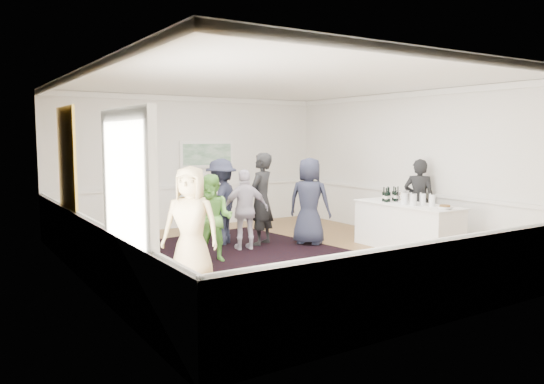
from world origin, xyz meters
TOP-DOWN VIEW (x-y plane):
  - floor at (0.00, 0.00)m, footprint 8.00×8.00m
  - ceiling at (0.00, 0.00)m, footprint 7.00×8.00m
  - wall_left at (-3.50, 0.00)m, footprint 0.02×8.00m
  - wall_right at (3.50, 0.00)m, footprint 0.02×8.00m
  - wall_back at (0.00, 4.00)m, footprint 7.00×0.02m
  - wall_front at (0.00, -4.00)m, footprint 7.00×0.02m
  - wainscoting at (0.00, 0.00)m, footprint 7.00×8.00m
  - mirror at (-3.45, 1.30)m, footprint 0.05×1.25m
  - doorway at (-3.45, -1.90)m, footprint 0.10×1.78m
  - landscape_painting at (0.40, 3.95)m, footprint 1.44×0.06m
  - area_rug at (-0.30, 0.81)m, footprint 3.63×4.48m
  - serving_table at (2.45, -0.80)m, footprint 0.86×2.25m
  - bartender at (3.20, -0.41)m, footprint 0.69×0.77m
  - guest_tan at (-2.13, -0.75)m, footprint 1.03×1.01m
  - guest_green at (-1.22, 0.35)m, footprint 0.95×0.95m
  - guest_lilac at (-0.26, 0.87)m, footprint 0.99×0.59m
  - guest_dark_a at (-0.42, 1.58)m, footprint 1.30×1.25m
  - guest_dark_b at (0.25, 1.11)m, footprint 0.83×0.74m
  - guest_navy at (1.11, 0.63)m, footprint 0.98×1.05m
  - wine_bottles at (2.45, -0.33)m, footprint 0.46×0.25m
  - juice_pitchers at (2.41, -1.07)m, footprint 0.34×0.61m
  - ice_bucket at (2.49, -0.62)m, footprint 0.26×0.26m
  - nut_bowl at (2.42, -1.72)m, footprint 0.28×0.28m

SIDE VIEW (x-z plane):
  - floor at x=0.00m, z-range 0.00..0.00m
  - area_rug at x=-0.30m, z-range 0.00..0.02m
  - serving_table at x=2.45m, z-range 0.00..0.91m
  - wainscoting at x=0.00m, z-range 0.00..1.00m
  - guest_green at x=-1.22m, z-range 0.00..1.56m
  - guest_lilac at x=-0.26m, z-range 0.00..1.59m
  - bartender at x=3.20m, z-range 0.00..1.76m
  - guest_dark_a at x=-0.42m, z-range 0.00..1.78m
  - guest_tan at x=-2.13m, z-range 0.00..1.79m
  - guest_navy at x=1.11m, z-range 0.00..1.80m
  - guest_dark_b at x=0.25m, z-range 0.00..1.90m
  - nut_bowl at x=2.42m, z-range 0.91..0.99m
  - ice_bucket at x=2.49m, z-range 0.90..1.15m
  - juice_pitchers at x=2.41m, z-range 0.91..1.15m
  - wine_bottles at x=2.45m, z-range 0.91..1.22m
  - doorway at x=-3.45m, z-range 0.14..2.70m
  - wall_left at x=-3.50m, z-range 0.00..3.20m
  - wall_right at x=3.50m, z-range 0.00..3.20m
  - wall_back at x=0.00m, z-range 0.00..3.20m
  - wall_front at x=0.00m, z-range 0.00..3.20m
  - landscape_painting at x=0.40m, z-range 1.45..2.11m
  - mirror at x=-3.45m, z-range 0.88..2.73m
  - ceiling at x=0.00m, z-range 3.19..3.21m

